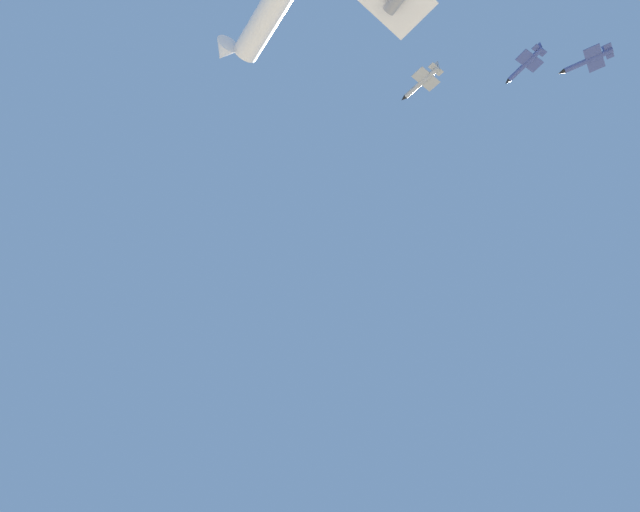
{
  "coord_description": "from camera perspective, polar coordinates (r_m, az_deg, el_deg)",
  "views": [
    {
      "loc": [
        -5.74,
        92.35,
        4.22
      ],
      "look_at": [
        -2.71,
        16.46,
        72.06
      ],
      "focal_mm": 35.51,
      "sensor_mm": 36.0,
      "label": 1
    }
  ],
  "objects": [
    {
      "name": "chase_jet_lead",
      "position": [
        197.25,
        9.16,
        15.21
      ],
      "size": [
        12.52,
        13.13,
        4.0
      ],
      "rotation": [
        0.0,
        0.0,
        -0.82
      ],
      "color": "#999EA3"
    },
    {
      "name": "chase_jet_trailing",
      "position": [
        198.58,
        23.02,
        15.91
      ],
      "size": [
        14.74,
        9.89,
        4.0
      ],
      "rotation": [
        0.0,
        0.0,
        -0.49
      ],
      "color": "#38478C"
    },
    {
      "name": "chase_jet_left_wing",
      "position": [
        212.43,
        18.02,
        16.11
      ],
      "size": [
        11.47,
        13.92,
        4.0
      ],
      "rotation": [
        0.0,
        0.0,
        -0.93
      ],
      "color": "#38478C"
    }
  ]
}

